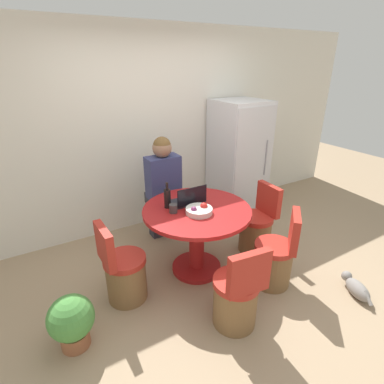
# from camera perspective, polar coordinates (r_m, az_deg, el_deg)

# --- Properties ---
(ground_plane) EXTENTS (12.00, 12.00, 0.00)m
(ground_plane) POSITION_cam_1_polar(r_m,az_deg,el_deg) (3.31, 5.47, -17.06)
(ground_plane) COLOR #9E8466
(wall_back) EXTENTS (7.00, 0.06, 2.60)m
(wall_back) POSITION_cam_1_polar(r_m,az_deg,el_deg) (4.08, -7.94, 11.34)
(wall_back) COLOR silver
(wall_back) RESTS_ON ground_plane
(refrigerator) EXTENTS (0.68, 0.71, 1.67)m
(refrigerator) POSITION_cam_1_polar(r_m,az_deg,el_deg) (4.46, 8.75, 6.20)
(refrigerator) COLOR silver
(refrigerator) RESTS_ON ground_plane
(dining_table) EXTENTS (1.12, 1.12, 0.76)m
(dining_table) POSITION_cam_1_polar(r_m,az_deg,el_deg) (3.19, 0.92, -6.78)
(dining_table) COLOR maroon
(dining_table) RESTS_ON ground_plane
(chair_right_side) EXTENTS (0.41, 0.40, 0.84)m
(chair_right_side) POSITION_cam_1_polar(r_m,az_deg,el_deg) (3.74, 12.20, -6.89)
(chair_right_side) COLOR brown
(chair_right_side) RESTS_ON ground_plane
(chair_near_camera) EXTENTS (0.41, 0.42, 0.84)m
(chair_near_camera) POSITION_cam_1_polar(r_m,az_deg,el_deg) (2.76, 8.48, -19.31)
(chair_near_camera) COLOR brown
(chair_near_camera) RESTS_ON ground_plane
(chair_left_side) EXTENTS (0.40, 0.40, 0.84)m
(chair_left_side) POSITION_cam_1_polar(r_m,az_deg,el_deg) (3.04, -12.82, -14.97)
(chair_left_side) COLOR brown
(chair_left_side) RESTS_ON ground_plane
(chair_near_right_corner) EXTENTS (0.47, 0.47, 0.84)m
(chair_near_right_corner) POSITION_cam_1_polar(r_m,az_deg,el_deg) (3.26, 15.53, -12.34)
(chair_near_right_corner) COLOR brown
(chair_near_right_corner) RESTS_ON ground_plane
(person_seated) EXTENTS (0.40, 0.37, 1.36)m
(person_seated) POSITION_cam_1_polar(r_m,az_deg,el_deg) (3.71, -5.71, 1.49)
(person_seated) COLOR #2D2D38
(person_seated) RESTS_ON ground_plane
(laptop) EXTENTS (0.34, 0.23, 0.21)m
(laptop) POSITION_cam_1_polar(r_m,az_deg,el_deg) (3.18, -0.65, -1.46)
(laptop) COLOR #232328
(laptop) RESTS_ON dining_table
(fruit_bowl) EXTENTS (0.27, 0.27, 0.10)m
(fruit_bowl) POSITION_cam_1_polar(r_m,az_deg,el_deg) (2.99, 1.39, -3.49)
(fruit_bowl) COLOR beige
(fruit_bowl) RESTS_ON dining_table
(coffee_cup) EXTENTS (0.08, 0.08, 0.09)m
(coffee_cup) POSITION_cam_1_polar(r_m,az_deg,el_deg) (3.00, -3.59, -3.16)
(coffee_cup) COLOR #383333
(coffee_cup) RESTS_ON dining_table
(bottle) EXTENTS (0.07, 0.07, 0.28)m
(bottle) POSITION_cam_1_polar(r_m,az_deg,el_deg) (3.08, -4.71, -1.14)
(bottle) COLOR black
(bottle) RESTS_ON dining_table
(cat) EXTENTS (0.24, 0.41, 0.16)m
(cat) POSITION_cam_1_polar(r_m,az_deg,el_deg) (3.54, 28.80, -15.68)
(cat) COLOR gray
(cat) RESTS_ON ground_plane
(potted_plant) EXTENTS (0.37, 0.37, 0.48)m
(potted_plant) POSITION_cam_1_polar(r_m,az_deg,el_deg) (2.75, -21.97, -21.75)
(potted_plant) COLOR #935638
(potted_plant) RESTS_ON ground_plane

